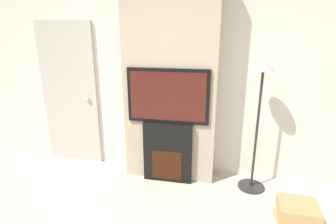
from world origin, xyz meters
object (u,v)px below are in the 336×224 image
at_px(fireplace, 168,152).
at_px(box_stack, 297,214).
at_px(floor_lamp, 259,111).
at_px(television, 168,96).

bearing_deg(fireplace, box_stack, -22.25).
bearing_deg(box_stack, floor_lamp, 121.90).
height_order(fireplace, television, television).
xyz_separation_m(fireplace, floor_lamp, (1.09, 0.02, 0.63)).
relative_size(television, floor_lamp, 0.64).
bearing_deg(television, floor_lamp, 1.13).
bearing_deg(floor_lamp, fireplace, -178.97).
height_order(fireplace, box_stack, fireplace).
bearing_deg(floor_lamp, television, -178.87).
bearing_deg(television, fireplace, 90.00).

